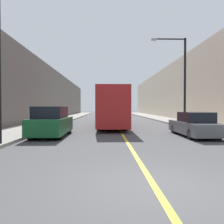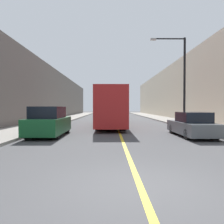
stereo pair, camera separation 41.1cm
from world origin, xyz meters
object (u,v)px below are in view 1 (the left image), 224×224
Objects in this scene: parked_suv_left at (51,122)px; street_lamp_left at (5,37)px; bus at (111,107)px; street_lamp_right at (182,75)px; car_right_near at (194,125)px.

parked_suv_left is 5.61m from street_lamp_left.
bus is 1.61× the size of street_lamp_right.
bus is at bearing 165.44° from street_lamp_right.
street_lamp_right reaches higher than bus.
street_lamp_left is 14.68m from street_lamp_right.
bus reaches higher than car_right_near.
bus reaches higher than parked_suv_left.
street_lamp_right reaches higher than parked_suv_left.
street_lamp_right is (1.26, 5.95, 3.99)m from car_right_near.
bus is 7.09m from street_lamp_right.
street_lamp_right is (11.36, 9.29, -0.30)m from street_lamp_left.
street_lamp_right is (6.27, -1.63, 2.86)m from bus.
street_lamp_left reaches higher than parked_suv_left.
bus is at bearing 65.01° from street_lamp_left.
street_lamp_right is (10.18, 5.67, 3.81)m from parked_suv_left.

